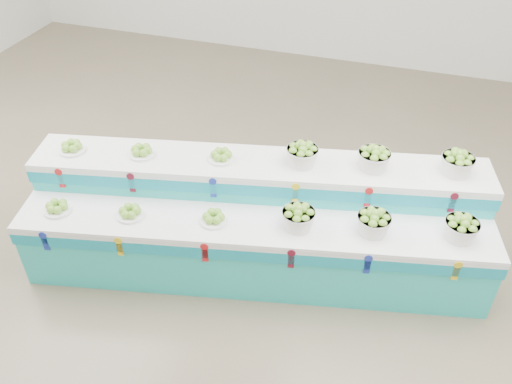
{
  "coord_description": "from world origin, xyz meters",
  "views": [
    {
      "loc": [
        1.98,
        -3.58,
        3.86
      ],
      "look_at": [
        0.81,
        0.04,
        0.87
      ],
      "focal_mm": 37.54,
      "sensor_mm": 36.0,
      "label": 1
    }
  ],
  "objects_px": {
    "display_stand": "(256,222)",
    "plate_upper_mid": "(141,150)",
    "basket_upper_right": "(457,163)",
    "basket_lower_left": "(298,217)"
  },
  "relations": [
    {
      "from": "plate_upper_mid",
      "to": "display_stand",
      "type": "bearing_deg",
      "value": -1.28
    },
    {
      "from": "display_stand",
      "to": "plate_upper_mid",
      "type": "height_order",
      "value": "plate_upper_mid"
    },
    {
      "from": "plate_upper_mid",
      "to": "basket_upper_right",
      "type": "distance_m",
      "value": 2.88
    },
    {
      "from": "display_stand",
      "to": "basket_upper_right",
      "type": "height_order",
      "value": "basket_upper_right"
    },
    {
      "from": "display_stand",
      "to": "basket_upper_right",
      "type": "bearing_deg",
      "value": 8.54
    },
    {
      "from": "display_stand",
      "to": "plate_upper_mid",
      "type": "bearing_deg",
      "value": 166.49
    },
    {
      "from": "display_stand",
      "to": "plate_upper_mid",
      "type": "relative_size",
      "value": 16.82
    },
    {
      "from": "display_stand",
      "to": "plate_upper_mid",
      "type": "xyz_separation_m",
      "value": [
        -1.14,
        0.03,
        0.56
      ]
    },
    {
      "from": "display_stand",
      "to": "plate_upper_mid",
      "type": "distance_m",
      "value": 1.27
    },
    {
      "from": "basket_lower_left",
      "to": "plate_upper_mid",
      "type": "xyz_separation_m",
      "value": [
        -1.58,
        0.2,
        0.24
      ]
    }
  ]
}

